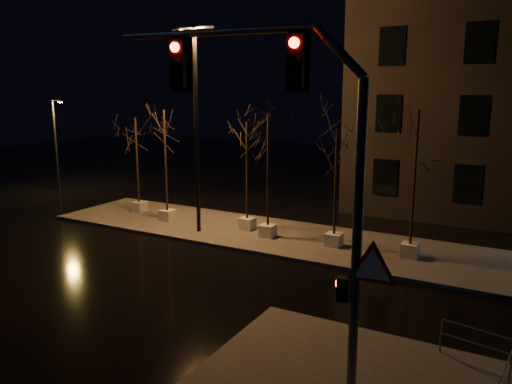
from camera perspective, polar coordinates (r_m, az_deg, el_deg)
The scene contains 14 objects.
ground at distance 18.55m, azimuth -8.02°, elevation -9.63°, with size 90.00×90.00×0.00m, color black.
median at distance 23.32m, azimuth 0.88°, elevation -4.86°, with size 22.00×5.00×0.15m, color #43413B.
sidewalk_corner at distance 12.55m, azimuth 11.31°, elevation -20.42°, with size 7.00×5.00×0.15m, color #43413B.
tree_0 at distance 27.37m, azimuth -13.56°, elevation 5.91°, with size 1.80×1.80×5.23m.
tree_1 at distance 25.11m, azimuth -10.41°, elevation 6.40°, with size 1.80×1.80×5.72m.
tree_2 at distance 23.15m, azimuth -1.05°, elevation 5.25°, with size 1.80×1.80×5.23m.
tree_3 at distance 21.88m, azimuth 1.41°, elevation 5.76°, with size 1.80×1.80×5.68m.
tree_4 at distance 20.83m, azimuth 9.19°, elevation 4.08°, with size 1.80×1.80×5.08m.
tree_5 at distance 20.03m, azimuth 17.89°, elevation 5.30°, with size 1.80×1.80×5.97m.
traffic_signal_mast at distance 10.25m, azimuth 4.90°, elevation 3.62°, with size 6.36×0.72×7.79m.
streetlight_main at distance 22.87m, azimuth -6.84°, elevation 8.51°, with size 2.30×0.29×9.24m.
streetlight_far at distance 36.27m, azimuth -21.87°, elevation 5.48°, with size 1.19×0.32×6.06m.
guard_rail_a at distance 13.61m, azimuth 24.62°, elevation -15.42°, with size 2.06×0.46×0.90m.
guard_rail_b at distance 12.28m, azimuth 26.44°, elevation -18.78°, with size 0.26×1.84×0.88m.
Camera 1 is at (10.54, -13.73, 6.68)m, focal length 35.00 mm.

